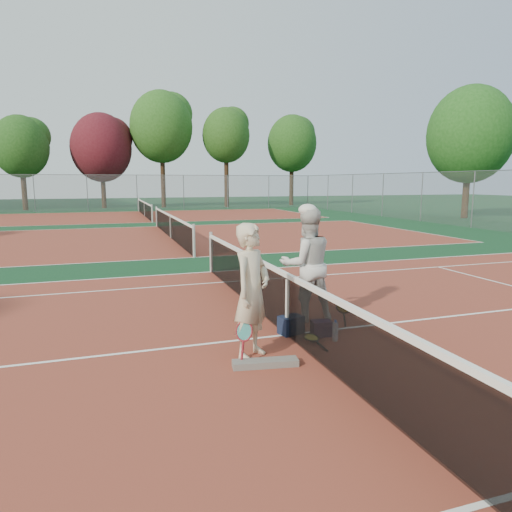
# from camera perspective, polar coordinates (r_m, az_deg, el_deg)

# --- Properties ---
(ground) EXTENTS (130.00, 130.00, 0.00)m
(ground) POSITION_cam_1_polar(r_m,az_deg,el_deg) (7.50, 3.89, -9.83)
(ground) COLOR #0D321A
(ground) RESTS_ON ground
(court_main) EXTENTS (23.77, 10.97, 0.01)m
(court_main) POSITION_cam_1_polar(r_m,az_deg,el_deg) (7.50, 3.89, -9.81)
(court_main) COLOR maroon
(court_main) RESTS_ON ground
(court_far_a) EXTENTS (23.77, 10.97, 0.01)m
(court_far_a) POSITION_cam_1_polar(r_m,az_deg,el_deg) (20.38, -10.59, 2.24)
(court_far_a) COLOR maroon
(court_far_a) RESTS_ON ground
(court_far_b) EXTENTS (23.77, 10.97, 0.01)m
(court_far_b) POSITION_cam_1_polar(r_m,az_deg,el_deg) (33.75, -13.74, 4.88)
(court_far_b) COLOR maroon
(court_far_b) RESTS_ON ground
(net_main) EXTENTS (0.10, 10.98, 1.02)m
(net_main) POSITION_cam_1_polar(r_m,az_deg,el_deg) (7.35, 3.93, -6.07)
(net_main) COLOR black
(net_main) RESTS_ON ground
(net_far_a) EXTENTS (0.10, 10.98, 1.02)m
(net_far_a) POSITION_cam_1_polar(r_m,az_deg,el_deg) (20.33, -10.63, 3.65)
(net_far_a) COLOR black
(net_far_a) RESTS_ON ground
(net_far_b) EXTENTS (0.10, 10.98, 1.02)m
(net_far_b) POSITION_cam_1_polar(r_m,az_deg,el_deg) (33.72, -13.78, 5.73)
(net_far_b) COLOR black
(net_far_b) RESTS_ON ground
(fence_back) EXTENTS (32.00, 0.06, 3.00)m
(fence_back) POSITION_cam_1_polar(r_m,az_deg,el_deg) (40.65, -14.65, 7.66)
(fence_back) COLOR slate
(fence_back) RESTS_ON ground
(player_a) EXTENTS (0.82, 0.80, 1.90)m
(player_a) POSITION_cam_1_polar(r_m,az_deg,el_deg) (6.35, -0.54, -4.41)
(player_a) COLOR beige
(player_a) RESTS_ON ground
(player_b) EXTENTS (1.03, 0.83, 2.01)m
(player_b) POSITION_cam_1_polar(r_m,az_deg,el_deg) (8.11, 6.35, -1.07)
(player_b) COLOR silver
(player_b) RESTS_ON ground
(racket_red) EXTENTS (0.36, 0.35, 0.57)m
(racket_red) POSITION_cam_1_polar(r_m,az_deg,el_deg) (6.33, -1.49, -10.74)
(racket_red) COLOR maroon
(racket_red) RESTS_ON ground
(racket_black_held) EXTENTS (0.43, 0.44, 0.52)m
(racket_black_held) POSITION_cam_1_polar(r_m,az_deg,el_deg) (7.73, 10.79, -7.36)
(racket_black_held) COLOR black
(racket_black_held) RESTS_ON ground
(racket_spare) EXTENTS (0.32, 0.62, 0.10)m
(racket_spare) POSITION_cam_1_polar(r_m,az_deg,el_deg) (7.22, 6.92, -10.24)
(racket_spare) COLOR black
(racket_spare) RESTS_ON ground
(sports_bag_navy) EXTENTS (0.43, 0.34, 0.30)m
(sports_bag_navy) POSITION_cam_1_polar(r_m,az_deg,el_deg) (7.52, 4.39, -8.59)
(sports_bag_navy) COLOR black
(sports_bag_navy) RESTS_ON ground
(sports_bag_purple) EXTENTS (0.34, 0.25, 0.25)m
(sports_bag_purple) POSITION_cam_1_polar(r_m,az_deg,el_deg) (7.48, 8.16, -8.94)
(sports_bag_purple) COLOR black
(sports_bag_purple) RESTS_ON ground
(net_cover_canvas) EXTENTS (0.91, 0.34, 0.09)m
(net_cover_canvas) POSITION_cam_1_polar(r_m,az_deg,el_deg) (6.28, 1.17, -13.25)
(net_cover_canvas) COLOR #5F5B55
(net_cover_canvas) RESTS_ON ground
(water_bottle) EXTENTS (0.09, 0.09, 0.30)m
(water_bottle) POSITION_cam_1_polar(r_m,az_deg,el_deg) (7.27, 9.87, -9.33)
(water_bottle) COLOR #C9E4FF
(water_bottle) RESTS_ON ground
(tree_back_1) EXTENTS (4.57, 4.57, 8.00)m
(tree_back_1) POSITION_cam_1_polar(r_m,az_deg,el_deg) (44.38, -27.34, 12.03)
(tree_back_1) COLOR #382314
(tree_back_1) RESTS_ON ground
(tree_back_maroon) EXTENTS (5.42, 5.42, 8.61)m
(tree_back_maroon) POSITION_cam_1_polar(r_m,az_deg,el_deg) (44.98, -18.78, 12.69)
(tree_back_maroon) COLOR #382314
(tree_back_maroon) RESTS_ON ground
(tree_back_3) EXTENTS (5.80, 5.80, 10.82)m
(tree_back_3) POSITION_cam_1_polar(r_m,az_deg,el_deg) (45.11, -11.75, 15.50)
(tree_back_3) COLOR #382314
(tree_back_3) RESTS_ON ground
(tree_back_4) EXTENTS (4.53, 4.53, 9.41)m
(tree_back_4) POSITION_cam_1_polar(r_m,az_deg,el_deg) (45.17, -3.77, 14.77)
(tree_back_4) COLOR #382314
(tree_back_4) RESTS_ON ground
(tree_back_5) EXTENTS (5.04, 5.04, 9.21)m
(tree_back_5) POSITION_cam_1_polar(r_m,az_deg,el_deg) (48.44, 4.52, 13.81)
(tree_back_5) COLOR #382314
(tree_back_5) RESTS_ON ground
(tree_right_1) EXTENTS (5.53, 5.53, 8.69)m
(tree_right_1) POSITION_cam_1_polar(r_m,az_deg,el_deg) (34.15, 25.20, 13.55)
(tree_right_1) COLOR #382314
(tree_right_1) RESTS_ON ground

